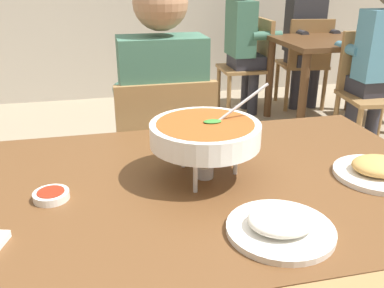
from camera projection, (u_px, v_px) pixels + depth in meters
name	position (u px, v px, depth m)	size (l,w,h in m)	color
dining_table_main	(204.00, 215.00, 1.19)	(1.37, 0.87, 0.78)	brown
chair_diner_main	(164.00, 161.00, 1.90)	(0.44, 0.44, 0.90)	olive
diner_main	(162.00, 110.00, 1.84)	(0.40, 0.45, 1.31)	#2D2D38
curry_bowl	(205.00, 134.00, 1.12)	(0.33, 0.30, 0.26)	silver
rice_plate	(281.00, 225.00, 0.91)	(0.24, 0.24, 0.06)	white
appetizer_plate	(378.00, 170.00, 1.17)	(0.24, 0.24, 0.06)	white
sauce_dish	(51.00, 195.00, 1.05)	(0.09, 0.09, 0.02)	white
dining_table_far	(334.00, 55.00, 3.63)	(1.00, 0.80, 0.78)	#51331C
chair_bg_left	(252.00, 61.00, 4.06)	(0.45, 0.45, 0.90)	olive
chair_bg_middle	(305.00, 59.00, 4.14)	(0.50, 0.50, 0.90)	olive
chair_bg_right	(370.00, 85.00, 3.18)	(0.49, 0.49, 0.90)	olive
patron_bg_left	(244.00, 36.00, 3.93)	(0.45, 0.40, 1.31)	#2D2D38
patron_bg_middle	(306.00, 33.00, 4.12)	(0.40, 0.45, 1.31)	#2D2D38
patron_bg_right	(379.00, 55.00, 3.06)	(0.40, 0.45, 1.31)	#2D2D38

